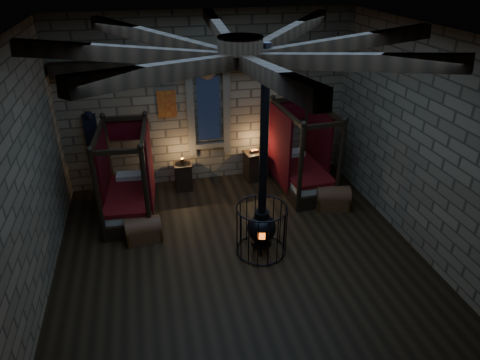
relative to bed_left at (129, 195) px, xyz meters
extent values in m
cube|color=black|center=(2.06, -2.11, -0.51)|extent=(7.00, 7.00, 0.01)
cube|color=#847054|center=(2.06, 1.39, 1.59)|extent=(7.00, 0.02, 4.20)
cube|color=#847054|center=(2.06, -5.61, 1.59)|extent=(7.00, 0.02, 4.20)
cube|color=#847054|center=(-1.44, -2.11, 1.59)|extent=(0.02, 7.00, 4.20)
cube|color=#847054|center=(5.56, -2.11, 1.59)|extent=(0.02, 7.00, 4.20)
cube|color=black|center=(2.06, -2.11, 3.69)|extent=(7.00, 7.00, 0.01)
cube|color=black|center=(2.06, 1.21, 2.54)|extent=(6.86, 0.35, 0.30)
cylinder|color=black|center=(2.06, -2.11, 3.54)|extent=(0.70, 0.70, 0.25)
cube|color=black|center=(2.06, 1.34, 1.39)|extent=(0.55, 0.04, 1.60)
cube|color=maroon|center=(1.06, 1.35, 1.59)|extent=(0.45, 0.03, 0.65)
cube|color=black|center=(-0.74, 1.23, 0.94)|extent=(0.30, 0.10, 1.15)
cube|color=black|center=(4.86, 1.23, 0.94)|extent=(0.30, 0.10, 1.15)
cube|color=black|center=(-0.01, -0.08, -0.34)|extent=(1.15, 2.00, 0.33)
cube|color=beige|center=(-0.01, -0.08, -0.08)|extent=(1.03, 1.85, 0.20)
cube|color=maroon|center=(-0.01, -0.08, 0.05)|extent=(1.08, 1.89, 0.09)
cube|color=beige|center=(0.05, 0.63, 0.15)|extent=(0.67, 0.37, 0.13)
cube|color=#51060C|center=(0.07, 0.88, 1.21)|extent=(1.02, 0.12, 0.51)
cylinder|color=black|center=(-0.54, -0.97, 0.52)|extent=(0.10, 0.10, 2.04)
cylinder|color=black|center=(-0.40, 0.88, 0.52)|extent=(0.10, 0.10, 2.04)
cylinder|color=black|center=(0.39, -1.04, 0.52)|extent=(0.10, 0.10, 2.04)
cylinder|color=black|center=(0.53, 0.81, 0.52)|extent=(0.10, 0.10, 2.04)
cube|color=#51060C|center=(-0.48, 0.24, 0.56)|extent=(0.16, 1.39, 1.81)
cube|color=#51060C|center=(0.51, 0.16, 0.56)|extent=(0.16, 1.39, 1.81)
cube|color=black|center=(4.16, 0.23, -0.33)|extent=(1.13, 2.04, 0.34)
cube|color=beige|center=(4.16, 0.23, -0.07)|extent=(1.01, 1.88, 0.21)
cube|color=maroon|center=(4.16, 0.23, 0.07)|extent=(1.07, 1.92, 0.10)
cube|color=beige|center=(4.12, 0.95, 0.16)|extent=(0.69, 0.37, 0.13)
cube|color=#51060C|center=(4.11, 1.21, 1.26)|extent=(1.05, 0.10, 0.53)
cylinder|color=black|center=(3.73, -0.75, 0.55)|extent=(0.11, 0.11, 2.10)
cylinder|color=black|center=(3.64, 1.16, 0.55)|extent=(0.11, 0.11, 2.10)
cylinder|color=black|center=(4.69, -0.70, 0.55)|extent=(0.11, 0.11, 2.10)
cylinder|color=black|center=(4.59, 1.21, 0.55)|extent=(0.11, 0.11, 2.10)
cube|color=#51060C|center=(3.64, 0.49, 0.59)|extent=(0.13, 1.44, 1.86)
cube|color=#51060C|center=(4.65, 0.54, 0.59)|extent=(0.13, 1.44, 1.86)
cube|color=brown|center=(0.25, -1.08, -0.36)|extent=(0.75, 0.50, 0.30)
cylinder|color=brown|center=(0.25, -1.08, -0.21)|extent=(0.75, 0.50, 0.44)
cube|color=olive|center=(-0.09, -1.11, -0.36)|extent=(0.08, 0.46, 0.32)
cube|color=olive|center=(0.58, -1.05, -0.36)|extent=(0.08, 0.46, 0.32)
cube|color=brown|center=(4.57, -0.77, -0.35)|extent=(0.84, 0.62, 0.32)
cylinder|color=brown|center=(4.57, -0.77, -0.19)|extent=(0.84, 0.62, 0.47)
cube|color=olive|center=(4.22, -0.70, -0.35)|extent=(0.15, 0.48, 0.33)
cube|color=olive|center=(4.91, -0.85, -0.35)|extent=(0.15, 0.48, 0.33)
cube|color=black|center=(1.30, 0.91, -0.17)|extent=(0.40, 0.38, 0.66)
cube|color=black|center=(1.30, 0.91, 0.18)|extent=(0.44, 0.42, 0.04)
cylinder|color=olive|center=(1.30, 0.91, 0.27)|extent=(0.09, 0.09, 0.15)
cube|color=black|center=(3.14, 1.02, -0.14)|extent=(0.50, 0.48, 0.73)
cube|color=black|center=(3.14, 1.02, 0.25)|extent=(0.54, 0.53, 0.04)
cube|color=brown|center=(3.14, 1.02, 0.31)|extent=(0.21, 0.16, 0.05)
cylinder|color=black|center=(2.51, -2.00, -0.28)|extent=(0.40, 0.40, 0.10)
sphere|color=black|center=(2.51, -2.00, 0.05)|extent=(0.57, 0.57, 0.57)
cylinder|color=black|center=(2.51, -2.00, 0.35)|extent=(0.28, 0.28, 0.14)
cube|color=#FF5914|center=(2.43, -2.26, 0.05)|extent=(0.14, 0.06, 0.14)
cylinder|color=black|center=(2.51, -2.00, 1.97)|extent=(0.15, 0.15, 3.14)
torus|color=black|center=(2.51, -2.00, -0.46)|extent=(1.00, 1.00, 0.03)
torus|color=black|center=(2.51, -2.00, 0.51)|extent=(1.00, 1.00, 0.03)
camera|label=1|loc=(0.55, -8.62, 4.77)|focal=32.00mm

